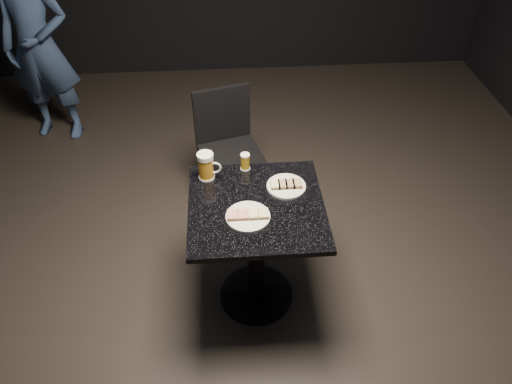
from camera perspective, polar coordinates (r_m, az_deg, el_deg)
floor at (r=3.11m, az=0.03°, el=-11.75°), size 6.00×6.00×0.00m
plate_large at (r=2.48m, az=-0.93°, el=-2.85°), size 0.22×0.22×0.01m
plate_small at (r=2.66m, az=3.47°, el=0.64°), size 0.21×0.21×0.01m
patron at (r=4.40m, az=-23.62°, el=15.03°), size 0.63×0.47×1.59m
table at (r=2.73m, az=0.03°, el=-5.25°), size 0.70×0.70×0.75m
beer_mug at (r=2.69m, az=-5.70°, el=2.98°), size 0.13×0.09×0.16m
beer_tumbler at (r=2.76m, az=-1.25°, el=3.50°), size 0.06×0.06×0.10m
chair at (r=3.42m, az=-3.22°, el=5.53°), size 0.48×0.48×0.87m
canapes_on_plate_large at (r=2.47m, az=-0.93°, el=-2.57°), size 0.21×0.07×0.02m
canapes_on_plate_small at (r=2.65m, az=3.48°, el=0.91°), size 0.17×0.07×0.02m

